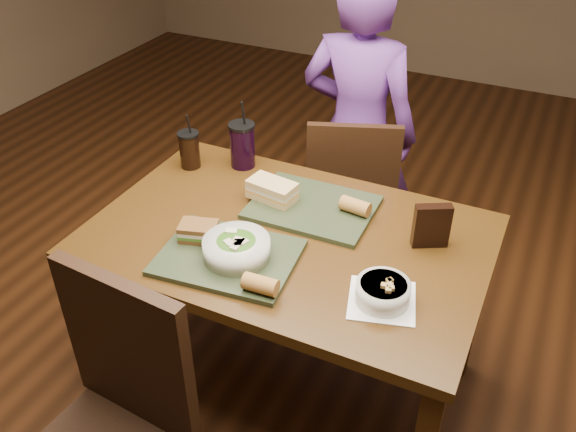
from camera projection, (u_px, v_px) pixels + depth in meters
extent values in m
plane|color=#381C0B|center=(288.00, 384.00, 2.44)|extent=(6.00, 6.00, 0.00)
cube|color=#41280D|center=(92.00, 336.00, 2.18)|extent=(0.06, 0.06, 0.71)
cube|color=#41280D|center=(203.00, 226.00, 2.73)|extent=(0.06, 0.06, 0.71)
cube|color=#41280D|center=(473.00, 305.00, 2.31)|extent=(0.06, 0.06, 0.71)
cube|color=#41280D|center=(288.00, 238.00, 2.03)|extent=(1.30, 0.85, 0.04)
cube|color=black|center=(128.00, 351.00, 1.63)|extent=(0.42, 0.08, 0.50)
cube|color=black|center=(362.00, 204.00, 2.78)|extent=(0.49, 0.49, 0.04)
cube|color=black|center=(352.00, 175.00, 2.52)|extent=(0.37, 0.17, 0.45)
cube|color=black|center=(314.00, 251.00, 2.84)|extent=(0.04, 0.04, 0.39)
cube|color=black|center=(381.00, 270.00, 2.73)|extent=(0.04, 0.04, 0.39)
cube|color=black|center=(340.00, 215.00, 3.08)|extent=(0.04, 0.04, 0.39)
cube|color=black|center=(402.00, 232.00, 2.97)|extent=(0.04, 0.04, 0.39)
imported|color=#633187|center=(358.00, 133.00, 2.68)|extent=(0.53, 0.35, 1.44)
cube|color=#28321D|center=(228.00, 257.00, 1.90)|extent=(0.45, 0.36, 0.02)
cube|color=#28321D|center=(312.00, 207.00, 2.13)|extent=(0.43, 0.33, 0.02)
cylinder|color=silver|center=(237.00, 248.00, 1.87)|extent=(0.21, 0.21, 0.06)
ellipsoid|color=#427219|center=(236.00, 245.00, 1.87)|extent=(0.17, 0.17, 0.05)
cube|color=beige|center=(239.00, 240.00, 1.85)|extent=(0.04, 0.03, 0.01)
cube|color=beige|center=(231.00, 231.00, 1.89)|extent=(0.04, 0.03, 0.01)
cube|color=beige|center=(243.00, 242.00, 1.84)|extent=(0.03, 0.04, 0.01)
cube|color=beige|center=(238.00, 243.00, 1.84)|extent=(0.04, 0.04, 0.01)
cube|color=beige|center=(229.00, 243.00, 1.84)|extent=(0.04, 0.04, 0.01)
cube|color=beige|center=(236.00, 246.00, 1.82)|extent=(0.03, 0.04, 0.01)
cube|color=white|center=(382.00, 300.00, 1.75)|extent=(0.23, 0.23, 0.00)
cylinder|color=silver|center=(383.00, 292.00, 1.73)|extent=(0.16, 0.16, 0.06)
cylinder|color=black|center=(384.00, 286.00, 1.71)|extent=(0.13, 0.13, 0.01)
cube|color=#B28947|center=(388.00, 290.00, 1.68)|extent=(0.02, 0.02, 0.01)
cube|color=#B28947|center=(389.00, 285.00, 1.70)|extent=(0.02, 0.02, 0.01)
cube|color=#B28947|center=(389.00, 281.00, 1.71)|extent=(0.02, 0.02, 0.01)
cube|color=#B28947|center=(390.00, 281.00, 1.71)|extent=(0.02, 0.02, 0.01)
cube|color=#B28947|center=(391.00, 288.00, 1.69)|extent=(0.02, 0.02, 0.01)
cube|color=#B28947|center=(384.00, 286.00, 1.70)|extent=(0.02, 0.02, 0.01)
cube|color=#593819|center=(199.00, 236.00, 1.96)|extent=(0.14, 0.11, 0.02)
cube|color=#3F721E|center=(199.00, 233.00, 1.95)|extent=(0.14, 0.11, 0.01)
cube|color=beige|center=(198.00, 230.00, 1.95)|extent=(0.14, 0.11, 0.01)
cube|color=#593819|center=(198.00, 226.00, 1.94)|extent=(0.14, 0.11, 0.02)
cube|color=tan|center=(272.00, 195.00, 2.15)|extent=(0.18, 0.12, 0.02)
cube|color=orange|center=(272.00, 192.00, 2.15)|extent=(0.18, 0.12, 0.01)
cube|color=beige|center=(272.00, 189.00, 2.14)|extent=(0.18, 0.12, 0.01)
cube|color=tan|center=(272.00, 185.00, 2.13)|extent=(0.18, 0.12, 0.02)
cylinder|color=#AD7533|center=(260.00, 284.00, 1.74)|extent=(0.11, 0.06, 0.05)
cylinder|color=#AD7533|center=(355.00, 206.00, 2.07)|extent=(0.11, 0.06, 0.05)
cylinder|color=black|center=(190.00, 151.00, 2.35)|extent=(0.08, 0.08, 0.14)
cylinder|color=black|center=(188.00, 134.00, 2.31)|extent=(0.08, 0.08, 0.01)
cylinder|color=black|center=(189.00, 125.00, 2.28)|extent=(0.01, 0.02, 0.09)
cylinder|color=black|center=(242.00, 146.00, 2.34)|extent=(0.09, 0.09, 0.17)
cylinder|color=black|center=(241.00, 125.00, 2.29)|extent=(0.10, 0.10, 0.01)
cylinder|color=black|center=(243.00, 114.00, 2.26)|extent=(0.01, 0.03, 0.11)
cube|color=black|center=(431.00, 226.00, 1.92)|extent=(0.12, 0.09, 0.15)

